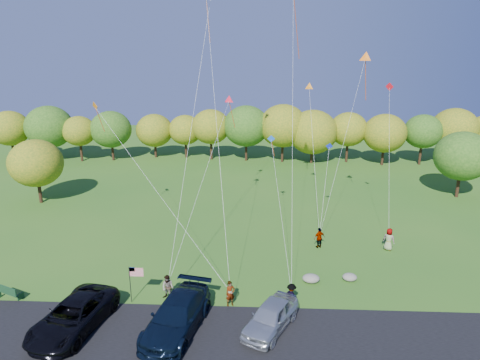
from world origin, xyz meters
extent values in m
plane|color=#2B621C|center=(0.00, 0.00, 0.00)|extent=(140.00, 140.00, 0.00)
cube|color=black|center=(0.00, -4.00, 0.03)|extent=(44.00, 6.00, 0.06)
cylinder|color=#3A2215|center=(-35.79, 37.09, 1.58)|extent=(0.36, 0.36, 3.16)
ellipsoid|color=#214F14|center=(-35.79, 37.09, 4.81)|extent=(5.06, 5.06, 4.56)
cylinder|color=#3A2215|center=(-30.72, 38.48, 1.28)|extent=(0.36, 0.36, 2.55)
ellipsoid|color=#214F14|center=(-30.72, 38.48, 4.78)|extent=(6.85, 6.85, 6.17)
cylinder|color=#3A2215|center=(-24.29, 36.57, 1.31)|extent=(0.36, 0.36, 2.62)
ellipsoid|color=#214F14|center=(-24.29, 36.57, 4.86)|extent=(6.88, 6.88, 6.19)
cylinder|color=#3A2215|center=(-20.12, 39.06, 1.46)|extent=(0.36, 0.36, 2.92)
ellipsoid|color=#214F14|center=(-20.12, 39.06, 4.92)|extent=(6.17, 6.17, 5.55)
cylinder|color=#3A2215|center=(-15.17, 36.32, 1.28)|extent=(0.36, 0.36, 2.55)
ellipsoid|color=#396018|center=(-15.17, 36.32, 4.83)|extent=(7.01, 7.01, 6.31)
cylinder|color=#3A2215|center=(-9.94, 37.35, 1.12)|extent=(0.36, 0.36, 2.25)
ellipsoid|color=#396018|center=(-9.94, 37.35, 3.84)|extent=(4.90, 4.90, 4.41)
cylinder|color=#3A2215|center=(-4.80, 36.92, 1.57)|extent=(0.36, 0.36, 3.14)
ellipsoid|color=#396018|center=(-4.80, 36.92, 5.02)|extent=(5.79, 5.79, 5.21)
cylinder|color=#3A2215|center=(-0.36, 37.88, 1.58)|extent=(0.36, 0.36, 3.16)
ellipsoid|color=#214F14|center=(-0.36, 37.88, 5.47)|extent=(7.11, 7.11, 6.40)
cylinder|color=#3A2215|center=(5.49, 39.31, 1.44)|extent=(0.36, 0.36, 2.87)
ellipsoid|color=#214F14|center=(5.49, 39.31, 5.15)|extent=(7.02, 7.02, 6.32)
cylinder|color=#3A2215|center=(10.65, 36.80, 1.22)|extent=(0.36, 0.36, 2.45)
ellipsoid|color=#214F14|center=(10.65, 36.80, 4.51)|extent=(6.35, 6.35, 5.71)
cylinder|color=#3A2215|center=(14.79, 37.15, 1.16)|extent=(0.36, 0.36, 2.32)
ellipsoid|color=#396018|center=(14.79, 37.15, 4.21)|extent=(5.81, 5.81, 5.23)
cylinder|color=#3A2215|center=(19.71, 37.98, 1.50)|extent=(0.36, 0.36, 3.01)
ellipsoid|color=#396018|center=(19.71, 37.98, 5.21)|extent=(6.76, 6.76, 6.09)
cylinder|color=#3A2215|center=(25.34, 37.76, 1.37)|extent=(0.36, 0.36, 2.75)
ellipsoid|color=#396018|center=(25.34, 37.76, 4.80)|extent=(6.32, 6.32, 5.69)
cylinder|color=#3A2215|center=(29.62, 36.11, 1.40)|extent=(0.36, 0.36, 2.81)
ellipsoid|color=#396018|center=(29.62, 36.11, 4.50)|extent=(5.20, 5.20, 4.68)
cylinder|color=#3A2215|center=(-22.00, 18.00, 1.30)|extent=(0.36, 0.36, 2.60)
ellipsoid|color=#396018|center=(-22.00, 18.00, 4.42)|extent=(5.60, 5.60, 5.04)
cylinder|color=#3A2215|center=(24.00, 22.00, 1.40)|extent=(0.36, 0.36, 2.80)
ellipsoid|color=#214F14|center=(24.00, 22.00, 4.75)|extent=(6.00, 6.00, 5.40)
imported|color=black|center=(-9.02, -3.74, 0.94)|extent=(4.13, 6.77, 1.75)
imported|color=black|center=(-2.99, -3.52, 0.99)|extent=(3.89, 6.82, 1.86)
imported|color=#B2B7BE|center=(2.46, -3.18, 0.87)|extent=(3.90, 5.13, 1.63)
imported|color=#4C4C59|center=(-0.07, -0.80, 0.86)|extent=(0.75, 0.68, 1.73)
imported|color=#4C4C59|center=(-4.22, -0.21, 0.85)|extent=(1.00, 0.89, 1.70)
imported|color=#4C4C59|center=(3.83, -0.80, 0.82)|extent=(1.20, 1.15, 1.64)
imported|color=#4C4C59|center=(6.75, 8.08, 0.88)|extent=(1.12, 0.84, 1.76)
imported|color=#4C4C59|center=(12.39, 7.91, 0.94)|extent=(1.10, 1.01, 1.88)
cube|color=#153A1E|center=(-14.74, -0.70, 0.43)|extent=(1.75, 0.86, 0.06)
cube|color=#153A1E|center=(-14.74, -0.89, 0.74)|extent=(1.73, 0.80, 0.57)
cube|color=#153A1E|center=(-13.97, -0.70, 0.22)|extent=(0.26, 0.46, 0.43)
cylinder|color=blue|center=(-9.45, -0.70, 0.49)|extent=(0.65, 0.65, 0.98)
cylinder|color=black|center=(-6.55, -0.70, 1.27)|extent=(0.05, 0.05, 2.54)
cube|color=red|center=(-6.09, -0.70, 2.19)|extent=(0.92, 0.61, 0.02)
cube|color=navy|center=(-6.37, -0.69, 2.37)|extent=(0.37, 0.02, 0.28)
ellipsoid|color=gray|center=(5.44, 2.36, 0.31)|extent=(1.22, 0.96, 0.61)
ellipsoid|color=gray|center=(8.23, 2.73, 0.27)|extent=(1.03, 0.86, 0.54)
cone|color=orange|center=(6.23, 16.07, 12.59)|extent=(0.89, 0.49, 0.81)
cone|color=orange|center=(10.20, 11.75, 15.27)|extent=(1.20, 0.90, 1.00)
cube|color=red|center=(12.37, 11.78, 12.95)|extent=(0.55, 0.48, 0.69)
cube|color=#CF6B11|center=(-11.76, 9.62, 11.47)|extent=(0.60, 0.57, 0.77)
cube|color=#152CDB|center=(7.82, 12.37, 7.74)|extent=(0.62, 0.23, 0.59)
cone|color=red|center=(-1.14, 14.10, 11.55)|extent=(0.93, 0.49, 0.83)
cube|color=blue|center=(2.71, 13.24, 8.20)|extent=(0.67, 0.19, 0.66)
camera|label=1|loc=(1.67, -24.84, 15.62)|focal=32.00mm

